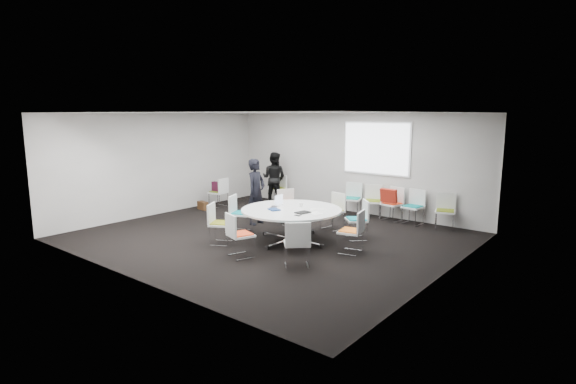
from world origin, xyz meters
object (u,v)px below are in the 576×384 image
Objects in this scene: chair_ring_a at (351,240)px; chair_ring_d at (288,213)px; conference_table at (291,218)px; chair_spare_left at (219,198)px; chair_back_d at (413,213)px; person_main at (256,192)px; chair_ring_e at (241,221)px; maroon_bag at (218,187)px; chair_back_e at (445,218)px; chair_person_back at (278,194)px; cup at (301,205)px; laptop at (275,207)px; chair_back_a at (352,205)px; chair_ring_h at (297,252)px; chair_ring_b at (357,227)px; chair_back_c at (392,210)px; chair_ring_g at (240,243)px; chair_ring_f at (220,231)px; person_back at (274,178)px; chair_ring_c at (333,218)px; brown_bag at (203,206)px; chair_back_b at (372,208)px.

chair_ring_a and chair_ring_d have the same top height.
conference_table is 2.49× the size of chair_spare_left.
chair_back_d is 0.53× the size of person_main.
maroon_bag is (-2.62, 1.68, 0.34)m from chair_ring_e.
conference_table is 1.86m from person_main.
chair_person_back is (-5.32, 0.00, 0.00)m from chair_back_e.
laptop is at bearing -130.64° from cup.
conference_table is at bearing 78.81° from chair_back_a.
chair_ring_h is (2.55, -1.12, 0.00)m from chair_ring_e.
chair_ring_h is at bearing -48.17° from conference_table.
chair_ring_a and chair_ring_e have the same top height.
chair_ring_e is 1.00× the size of chair_person_back.
chair_ring_d is at bearing -61.44° from person_main.
person_main is at bearing -117.41° from chair_spare_left.
chair_ring_e reaches higher than maroon_bag.
maroon_bag is (-5.07, 0.49, 0.34)m from chair_ring_b.
chair_back_c is at bearing -53.67° from person_main.
chair_person_back reaches higher than cup.
cup is at bearing 68.41° from chair_ring_a.
chair_ring_d and chair_back_e have the same top height.
chair_ring_g is at bearing -151.83° from person_main.
person_main is at bearing -19.82° from maroon_bag.
chair_back_a is at bearing 140.85° from chair_ring_f.
chair_back_e is 2.20× the size of maroon_bag.
person_main is at bearing 43.85° from chair_back_a.
person_back is at bearing 44.48° from chair_ring_a.
chair_ring_d is at bearing 131.12° from conference_table.
chair_ring_d is 2.30m from chair_ring_f.
laptop is at bearing 56.55° from chair_ring_d.
chair_ring_e is 4.94m from chair_back_e.
chair_ring_e is 1.17m from laptop.
chair_ring_c is at bearing 105.19° from chair_ring_g.
chair_ring_e is (-1.56, -1.58, 0.00)m from chair_ring_c.
chair_spare_left is 0.59m from brown_bag.
brown_bag is (-3.75, 1.10, -0.62)m from laptop.
chair_ring_d and chair_ring_f have the same top height.
chair_ring_h is 1.00× the size of chair_back_c.
chair_person_back is at bearing 10.52° from laptop.
person_back reaches higher than chair_ring_b.
chair_ring_e is at bearing 71.36° from chair_ring_b.
chair_back_d is at bearing -12.25° from chair_ring_a.
chair_ring_b is 1.00× the size of chair_ring_f.
chair_ring_f is (0.35, -0.98, 0.00)m from chair_ring_e.
chair_back_d reaches higher than laptop.
chair_ring_b is at bearing 138.18° from person_back.
chair_ring_h is at bearing 118.16° from person_back.
maroon_bag is 0.76m from brown_bag.
chair_back_e is 2.44× the size of brown_bag.
chair_back_b is at bearing 85.04° from conference_table.
chair_ring_g is (0.95, -2.68, 0.00)m from chair_ring_d.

